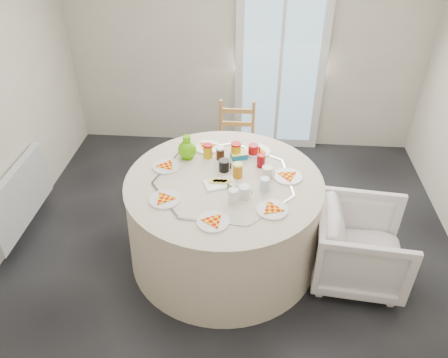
# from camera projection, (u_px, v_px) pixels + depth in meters

# --- Properties ---
(floor) EXTENTS (4.00, 4.00, 0.00)m
(floor) POSITION_uv_depth(u_px,v_px,m) (232.00, 255.00, 3.88)
(floor) COLOR black
(floor) RESTS_ON ground
(wall_back) EXTENTS (4.00, 0.02, 2.60)m
(wall_back) POSITION_uv_depth(u_px,v_px,m) (245.00, 37.00, 4.74)
(wall_back) COLOR #BCB5A3
(wall_back) RESTS_ON floor
(glass_door) EXTENTS (1.00, 0.08, 2.10)m
(glass_door) POSITION_uv_depth(u_px,v_px,m) (281.00, 62.00, 4.82)
(glass_door) COLOR silver
(glass_door) RESTS_ON floor
(radiator) EXTENTS (0.07, 1.00, 0.55)m
(radiator) POSITION_uv_depth(u_px,v_px,m) (20.00, 197.00, 3.95)
(radiator) COLOR silver
(radiator) RESTS_ON floor
(table) EXTENTS (1.63, 1.63, 0.83)m
(table) POSITION_uv_depth(u_px,v_px,m) (224.00, 220.00, 3.70)
(table) COLOR beige
(table) RESTS_ON floor
(wooden_chair) EXTENTS (0.40, 0.38, 0.88)m
(wooden_chair) POSITION_uv_depth(u_px,v_px,m) (236.00, 143.00, 4.54)
(wooden_chair) COLOR #A75836
(wooden_chair) RESTS_ON floor
(armchair) EXTENTS (0.73, 0.77, 0.73)m
(armchair) POSITION_uv_depth(u_px,v_px,m) (362.00, 241.00, 3.47)
(armchair) COLOR silver
(armchair) RESTS_ON floor
(place_settings) EXTENTS (1.62, 1.62, 0.02)m
(place_settings) POSITION_uv_depth(u_px,v_px,m) (224.00, 182.00, 3.47)
(place_settings) COLOR white
(place_settings) RESTS_ON table
(jar_cluster) EXTENTS (0.58, 0.44, 0.15)m
(jar_cluster) POSITION_uv_depth(u_px,v_px,m) (233.00, 158.00, 3.66)
(jar_cluster) COLOR #AD5826
(jar_cluster) RESTS_ON table
(butter_tub) EXTENTS (0.16, 0.14, 0.06)m
(butter_tub) POSITION_uv_depth(u_px,v_px,m) (239.00, 158.00, 3.73)
(butter_tub) COLOR #0C6B99
(butter_tub) RESTS_ON table
(green_pitcher) EXTENTS (0.19, 0.19, 0.21)m
(green_pitcher) POSITION_uv_depth(u_px,v_px,m) (187.00, 149.00, 3.68)
(green_pitcher) COLOR #57B605
(green_pitcher) RESTS_ON table
(cheese_platter) EXTENTS (0.28, 0.23, 0.03)m
(cheese_platter) POSITION_uv_depth(u_px,v_px,m) (220.00, 186.00, 3.43)
(cheese_platter) COLOR silver
(cheese_platter) RESTS_ON table
(mugs_glasses) EXTENTS (0.70, 0.70, 0.12)m
(mugs_glasses) POSITION_uv_depth(u_px,v_px,m) (245.00, 178.00, 3.45)
(mugs_glasses) COLOR #9B9495
(mugs_glasses) RESTS_ON table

